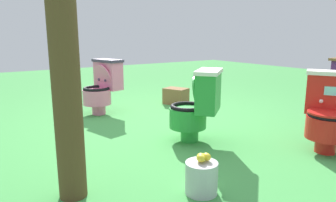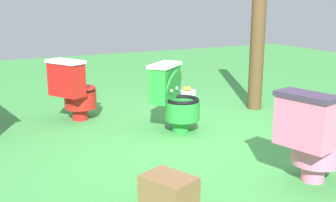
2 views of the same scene
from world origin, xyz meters
name	(u,v)px [view 1 (image 1 of 2)]	position (x,y,z in m)	size (l,w,h in m)	color
ground	(173,126)	(0.00, 0.00, 0.00)	(14.00, 14.00, 0.00)	#429947
toilet_pink	(102,86)	(-1.05, -0.42, 0.37)	(0.51, 0.58, 0.73)	pink
toilet_red	(329,111)	(1.41, 0.74, 0.37)	(0.59, 0.63, 0.73)	red
toilet_green	(197,105)	(0.56, -0.10, 0.37)	(0.64, 0.62, 0.73)	green
wooden_post	(62,21)	(0.94, -1.47, 1.13)	(0.18, 0.18, 2.26)	brown
small_crate	(176,96)	(-0.96, 0.74, 0.12)	(0.34, 0.25, 0.25)	brown
lemon_bucket	(201,177)	(1.39, -0.74, 0.12)	(0.22, 0.22, 0.28)	#B7B7BF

